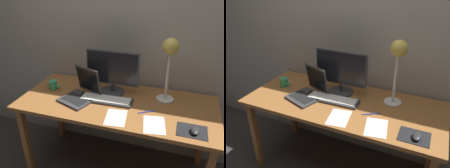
{
  "view_description": "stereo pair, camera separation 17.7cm",
  "coord_description": "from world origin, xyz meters",
  "views": [
    {
      "loc": [
        0.47,
        -1.56,
        1.71
      ],
      "look_at": [
        -0.02,
        -0.05,
        0.92
      ],
      "focal_mm": 36.85,
      "sensor_mm": 36.0,
      "label": 1
    },
    {
      "loc": [
        0.63,
        -1.49,
        1.71
      ],
      "look_at": [
        -0.02,
        -0.05,
        0.92
      ],
      "focal_mm": 36.85,
      "sensor_mm": 36.0,
      "label": 2
    }
  ],
  "objects": [
    {
      "name": "laptop",
      "position": [
        -0.29,
        -0.02,
        0.81
      ],
      "size": [
        0.33,
        0.36,
        0.25
      ],
      "color": "#38383A",
      "rests_on": "desk"
    },
    {
      "name": "mouse",
      "position": [
        0.61,
        -0.23,
        0.76
      ],
      "size": [
        0.06,
        0.1,
        0.03
      ],
      "primitive_type": "ellipsoid",
      "color": "#28282B",
      "rests_on": "mousepad"
    },
    {
      "name": "keyboard_main",
      "position": [
        -0.09,
        -0.02,
        0.75
      ],
      "size": [
        0.44,
        0.16,
        0.03
      ],
      "color": "#38383A",
      "rests_on": "desk"
    },
    {
      "name": "back_wall",
      "position": [
        0.0,
        0.4,
        1.3
      ],
      "size": [
        4.8,
        0.06,
        2.6
      ],
      "primitive_type": "cube",
      "color": "#A8A099",
      "rests_on": "ground"
    },
    {
      "name": "ground_plane",
      "position": [
        0.0,
        0.0,
        0.0
      ],
      "size": [
        4.8,
        4.8,
        0.0
      ],
      "primitive_type": "plane",
      "color": "#383333",
      "rests_on": "ground"
    },
    {
      "name": "coffee_mug",
      "position": [
        -0.61,
        0.04,
        0.78
      ],
      "size": [
        0.11,
        0.07,
        0.08
      ],
      "color": "#339966",
      "rests_on": "desk"
    },
    {
      "name": "desk",
      "position": [
        0.0,
        0.0,
        0.66
      ],
      "size": [
        1.6,
        0.7,
        0.74
      ],
      "color": "#935B2D",
      "rests_on": "ground"
    },
    {
      "name": "monitor",
      "position": [
        -0.08,
        0.14,
        0.94
      ],
      "size": [
        0.45,
        0.21,
        0.38
      ],
      "color": "#38383A",
      "rests_on": "desk"
    },
    {
      "name": "mousepad",
      "position": [
        0.59,
        -0.22,
        0.74
      ],
      "size": [
        0.2,
        0.16,
        0.0
      ],
      "primitive_type": "cube",
      "color": "black",
      "rests_on": "desk"
    },
    {
      "name": "desk_lamp",
      "position": [
        0.37,
        0.15,
        1.12
      ],
      "size": [
        0.14,
        0.14,
        0.52
      ],
      "color": "beige",
      "rests_on": "desk"
    },
    {
      "name": "paper_sheet_near_mouse",
      "position": [
        0.34,
        -0.22,
        0.74
      ],
      "size": [
        0.18,
        0.23,
        0.0
      ],
      "primitive_type": "cube",
      "rotation": [
        0.0,
        0.0,
        0.18
      ],
      "color": "white",
      "rests_on": "desk"
    },
    {
      "name": "pen",
      "position": [
        0.26,
        -0.08,
        0.74
      ],
      "size": [
        0.12,
        0.08,
        0.01
      ],
      "primitive_type": "cylinder",
      "rotation": [
        0.0,
        1.57,
        0.55
      ],
      "color": "#2633A5",
      "rests_on": "desk"
    },
    {
      "name": "paper_sheet_by_keyboard",
      "position": [
        0.06,
        -0.22,
        0.74
      ],
      "size": [
        0.18,
        0.23,
        0.0
      ],
      "primitive_type": "cube",
      "rotation": [
        0.0,
        0.0,
        0.14
      ],
      "color": "white",
      "rests_on": "desk"
    }
  ]
}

